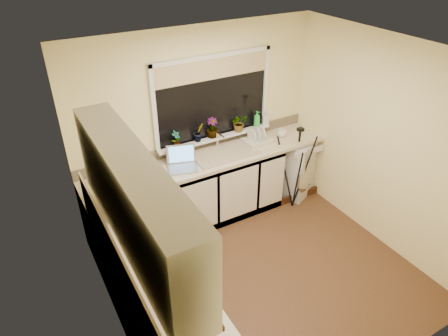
# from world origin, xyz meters

# --- Properties ---
(floor) EXTENTS (3.20, 3.20, 0.00)m
(floor) POSITION_xyz_m (0.00, 0.00, 0.00)
(floor) COLOR brown
(floor) RESTS_ON ground
(ceiling) EXTENTS (3.20, 3.20, 0.00)m
(ceiling) POSITION_xyz_m (0.00, 0.00, 2.45)
(ceiling) COLOR white
(ceiling) RESTS_ON ground
(wall_back) EXTENTS (3.20, 0.00, 3.20)m
(wall_back) POSITION_xyz_m (0.00, 1.50, 1.23)
(wall_back) COLOR #FEF0A9
(wall_back) RESTS_ON ground
(wall_front) EXTENTS (3.20, 0.00, 3.20)m
(wall_front) POSITION_xyz_m (0.00, -1.50, 1.23)
(wall_front) COLOR #FEF0A9
(wall_front) RESTS_ON ground
(wall_left) EXTENTS (0.00, 3.00, 3.00)m
(wall_left) POSITION_xyz_m (-1.60, 0.00, 1.23)
(wall_left) COLOR #FEF0A9
(wall_left) RESTS_ON ground
(wall_right) EXTENTS (0.00, 3.00, 3.00)m
(wall_right) POSITION_xyz_m (1.60, 0.00, 1.23)
(wall_right) COLOR #FEF0A9
(wall_right) RESTS_ON ground
(base_cabinet_back) EXTENTS (2.55, 0.60, 0.86)m
(base_cabinet_back) POSITION_xyz_m (-0.33, 1.20, 0.43)
(base_cabinet_back) COLOR silver
(base_cabinet_back) RESTS_ON floor
(base_cabinet_left) EXTENTS (0.54, 2.40, 0.86)m
(base_cabinet_left) POSITION_xyz_m (-1.30, -0.30, 0.43)
(base_cabinet_left) COLOR silver
(base_cabinet_left) RESTS_ON floor
(worktop_back) EXTENTS (3.20, 0.60, 0.04)m
(worktop_back) POSITION_xyz_m (0.00, 1.20, 0.88)
(worktop_back) COLOR beige
(worktop_back) RESTS_ON base_cabinet_back
(worktop_left) EXTENTS (0.60, 2.40, 0.04)m
(worktop_left) POSITION_xyz_m (-1.30, -0.30, 0.88)
(worktop_left) COLOR beige
(worktop_left) RESTS_ON base_cabinet_left
(upper_cabinet) EXTENTS (0.28, 1.90, 0.70)m
(upper_cabinet) POSITION_xyz_m (-1.44, -0.45, 1.80)
(upper_cabinet) COLOR silver
(upper_cabinet) RESTS_ON wall_left
(splashback_left) EXTENTS (0.02, 2.40, 0.45)m
(splashback_left) POSITION_xyz_m (-1.59, -0.30, 1.12)
(splashback_left) COLOR beige
(splashback_left) RESTS_ON wall_left
(splashback_back) EXTENTS (3.20, 0.02, 0.14)m
(splashback_back) POSITION_xyz_m (0.00, 1.49, 0.97)
(splashback_back) COLOR beige
(splashback_back) RESTS_ON wall_back
(window_glass) EXTENTS (1.50, 0.02, 1.00)m
(window_glass) POSITION_xyz_m (0.20, 1.49, 1.55)
(window_glass) COLOR black
(window_glass) RESTS_ON wall_back
(window_blind) EXTENTS (1.50, 0.02, 0.25)m
(window_blind) POSITION_xyz_m (0.20, 1.46, 1.92)
(window_blind) COLOR tan
(window_blind) RESTS_ON wall_back
(windowsill) EXTENTS (1.60, 0.14, 0.03)m
(windowsill) POSITION_xyz_m (0.20, 1.43, 1.04)
(windowsill) COLOR white
(windowsill) RESTS_ON wall_back
(sink) EXTENTS (0.82, 0.46, 0.03)m
(sink) POSITION_xyz_m (0.20, 1.20, 0.91)
(sink) COLOR tan
(sink) RESTS_ON worktop_back
(faucet) EXTENTS (0.03, 0.03, 0.24)m
(faucet) POSITION_xyz_m (0.20, 1.38, 1.02)
(faucet) COLOR silver
(faucet) RESTS_ON worktop_back
(washing_machine) EXTENTS (0.77, 0.76, 0.84)m
(washing_machine) POSITION_xyz_m (1.33, 1.18, 0.42)
(washing_machine) COLOR silver
(washing_machine) RESTS_ON floor
(laptop) EXTENTS (0.41, 0.37, 0.25)m
(laptop) POSITION_xyz_m (-0.39, 1.18, 0.97)
(laptop) COLOR #94949B
(laptop) RESTS_ON worktop_back
(kettle) EXTENTS (0.16, 0.16, 0.21)m
(kettle) POSITION_xyz_m (-1.18, 0.07, 1.00)
(kettle) COLOR silver
(kettle) RESTS_ON worktop_left
(dish_rack) EXTENTS (0.38, 0.29, 0.06)m
(dish_rack) POSITION_xyz_m (0.73, 1.24, 0.93)
(dish_rack) COLOR beige
(dish_rack) RESTS_ON worktop_back
(tripod) EXTENTS (0.60, 0.60, 1.21)m
(tripod) POSITION_xyz_m (1.09, 0.83, 0.60)
(tripod) COLOR black
(tripod) RESTS_ON floor
(glass_jug) EXTENTS (0.11, 0.11, 0.16)m
(glass_jug) POSITION_xyz_m (-1.23, -0.90, 0.98)
(glass_jug) COLOR silver
(glass_jug) RESTS_ON worktop_left
(steel_jar) EXTENTS (0.09, 0.09, 0.12)m
(steel_jar) POSITION_xyz_m (-1.32, -0.43, 0.96)
(steel_jar) COLOR silver
(steel_jar) RESTS_ON worktop_left
(microwave) EXTENTS (0.37, 0.53, 0.29)m
(microwave) POSITION_xyz_m (-1.25, 0.80, 1.05)
(microwave) COLOR silver
(microwave) RESTS_ON worktop_left
(plant_a) EXTENTS (0.14, 0.12, 0.22)m
(plant_a) POSITION_xyz_m (-0.35, 1.40, 1.16)
(plant_a) COLOR #999999
(plant_a) RESTS_ON windowsill
(plant_b) EXTENTS (0.14, 0.12, 0.24)m
(plant_b) POSITION_xyz_m (-0.04, 1.42, 1.17)
(plant_b) COLOR #999999
(plant_b) RESTS_ON windowsill
(plant_c) EXTENTS (0.16, 0.16, 0.26)m
(plant_c) POSITION_xyz_m (0.15, 1.43, 1.18)
(plant_c) COLOR #999999
(plant_c) RESTS_ON windowsill
(plant_d) EXTENTS (0.23, 0.21, 0.24)m
(plant_d) POSITION_xyz_m (0.55, 1.41, 1.17)
(plant_d) COLOR #999999
(plant_d) RESTS_ON windowsill
(soap_bottle_green) EXTENTS (0.11, 0.11, 0.23)m
(soap_bottle_green) POSITION_xyz_m (0.82, 1.40, 1.16)
(soap_bottle_green) COLOR green
(soap_bottle_green) RESTS_ON windowsill
(soap_bottle_clear) EXTENTS (0.11, 0.11, 0.18)m
(soap_bottle_clear) POSITION_xyz_m (0.97, 1.42, 1.14)
(soap_bottle_clear) COLOR #999999
(soap_bottle_clear) RESTS_ON windowsill
(cup_back) EXTENTS (0.16, 0.16, 0.10)m
(cup_back) POSITION_xyz_m (1.12, 1.23, 0.95)
(cup_back) COLOR white
(cup_back) RESTS_ON worktop_back
(cup_left) EXTENTS (0.13, 0.13, 0.09)m
(cup_left) POSITION_xyz_m (-1.28, -0.82, 0.94)
(cup_left) COLOR beige
(cup_left) RESTS_ON worktop_left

